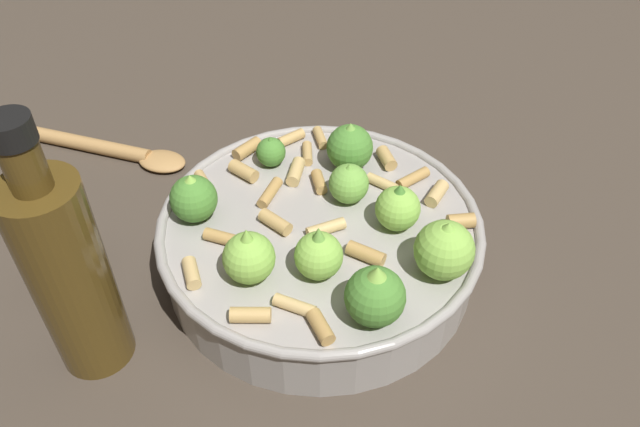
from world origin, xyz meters
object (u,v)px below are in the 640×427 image
object	(u,v)px
cooking_pan	(322,238)
olive_oil_bottle	(69,273)
wooden_spoon	(107,149)
pepper_shaker	(64,238)

from	to	relation	value
cooking_pan	olive_oil_bottle	distance (m)	0.21
cooking_pan	wooden_spoon	size ratio (longest dim) A/B	1.30
cooking_pan	pepper_shaker	distance (m)	0.22
olive_oil_bottle	cooking_pan	bearing A→B (deg)	-141.92
cooking_pan	pepper_shaker	size ratio (longest dim) A/B	3.32
cooking_pan	wooden_spoon	distance (m)	0.29
pepper_shaker	olive_oil_bottle	distance (m)	0.11
olive_oil_bottle	wooden_spoon	size ratio (longest dim) A/B	1.04
olive_oil_bottle	wooden_spoon	world-z (taller)	olive_oil_bottle
cooking_pan	olive_oil_bottle	size ratio (longest dim) A/B	1.25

